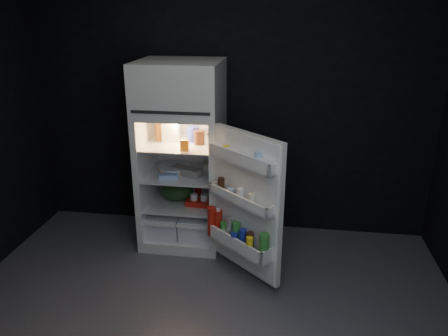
% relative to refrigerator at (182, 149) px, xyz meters
% --- Properties ---
extents(floor, '(4.00, 3.40, 0.00)m').
position_rel_refrigerator_xyz_m(floor, '(0.41, -1.32, -0.96)').
color(floor, '#57575C').
rests_on(floor, ground).
extents(wall_back, '(4.00, 0.00, 2.70)m').
position_rel_refrigerator_xyz_m(wall_back, '(0.41, 0.38, 0.39)').
color(wall_back, black).
rests_on(wall_back, ground).
extents(refrigerator, '(0.76, 0.71, 1.78)m').
position_rel_refrigerator_xyz_m(refrigerator, '(0.00, 0.00, 0.00)').
color(refrigerator, white).
rests_on(refrigerator, ground).
extents(fridge_door, '(0.67, 0.62, 1.22)m').
position_rel_refrigerator_xyz_m(fridge_door, '(0.66, -0.62, -0.28)').
color(fridge_door, white).
rests_on(fridge_door, ground).
extents(milk_jug, '(0.17, 0.17, 0.24)m').
position_rel_refrigerator_xyz_m(milk_jug, '(-0.10, 0.00, 0.19)').
color(milk_jug, white).
rests_on(milk_jug, refrigerator).
extents(mayo_jar, '(0.14, 0.14, 0.14)m').
position_rel_refrigerator_xyz_m(mayo_jar, '(0.10, 0.03, 0.14)').
color(mayo_jar, '#1D2AA0').
rests_on(mayo_jar, refrigerator).
extents(jam_jar, '(0.12, 0.12, 0.13)m').
position_rel_refrigerator_xyz_m(jam_jar, '(0.18, -0.06, 0.14)').
color(jam_jar, black).
rests_on(jam_jar, refrigerator).
extents(amber_bottle, '(0.08, 0.08, 0.22)m').
position_rel_refrigerator_xyz_m(amber_bottle, '(-0.22, 0.02, 0.18)').
color(amber_bottle, '#AB621B').
rests_on(amber_bottle, refrigerator).
extents(small_carton, '(0.08, 0.06, 0.10)m').
position_rel_refrigerator_xyz_m(small_carton, '(0.09, -0.27, 0.12)').
color(small_carton, orange).
rests_on(small_carton, refrigerator).
extents(egg_carton, '(0.32, 0.22, 0.07)m').
position_rel_refrigerator_xyz_m(egg_carton, '(0.06, -0.09, -0.19)').
color(egg_carton, gray).
rests_on(egg_carton, refrigerator).
extents(pie, '(0.38, 0.38, 0.04)m').
position_rel_refrigerator_xyz_m(pie, '(-0.08, -0.00, -0.21)').
color(pie, tan).
rests_on(pie, refrigerator).
extents(flat_package, '(0.19, 0.12, 0.04)m').
position_rel_refrigerator_xyz_m(flat_package, '(-0.09, -0.20, -0.21)').
color(flat_package, '#93B4E3').
rests_on(flat_package, refrigerator).
extents(wrapped_pkg, '(0.12, 0.11, 0.05)m').
position_rel_refrigerator_xyz_m(wrapped_pkg, '(0.24, 0.12, -0.20)').
color(wrapped_pkg, beige).
rests_on(wrapped_pkg, refrigerator).
extents(produce_bag, '(0.39, 0.35, 0.20)m').
position_rel_refrigerator_xyz_m(produce_bag, '(-0.06, -0.02, -0.43)').
color(produce_bag, '#193815').
rests_on(produce_bag, refrigerator).
extents(yogurt_tray, '(0.27, 0.15, 0.05)m').
position_rel_refrigerator_xyz_m(yogurt_tray, '(0.19, -0.11, -0.50)').
color(yogurt_tray, '#B61B0F').
rests_on(yogurt_tray, refrigerator).
extents(small_can_red, '(0.08, 0.08, 0.09)m').
position_rel_refrigerator_xyz_m(small_can_red, '(0.12, 0.12, -0.48)').
color(small_can_red, '#B61B0F').
rests_on(small_can_red, refrigerator).
extents(small_can_silver, '(0.08, 0.08, 0.09)m').
position_rel_refrigerator_xyz_m(small_can_silver, '(0.27, 0.10, -0.48)').
color(small_can_silver, silver).
rests_on(small_can_silver, refrigerator).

